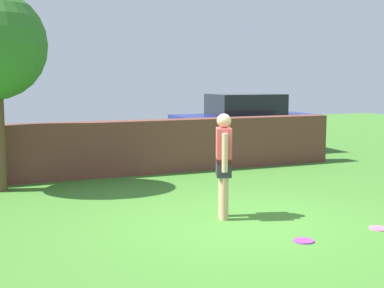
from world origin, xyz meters
The scene contains 6 objects.
ground_plane centered at (0.00, 0.00, 0.00)m, with size 40.00×40.00×0.00m, color #3D7528.
brick_wall centered at (-1.50, 4.60, 0.61)m, with size 12.67×0.50×1.22m, color brown.
person centered at (-0.10, 0.39, 0.90)m, with size 0.34×0.51×1.62m.
car centered at (3.76, 6.74, 0.86)m, with size 4.27×2.06×1.72m.
frisbee_pink centered at (1.69, -1.03, 0.01)m, with size 0.27×0.27×0.02m, color pink.
frisbee_purple centered at (0.36, -1.10, 0.01)m, with size 0.27×0.27×0.02m, color purple.
Camera 1 is at (-3.63, -6.70, 2.13)m, focal length 48.93 mm.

